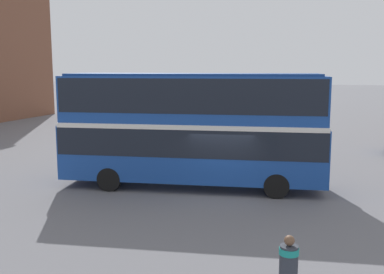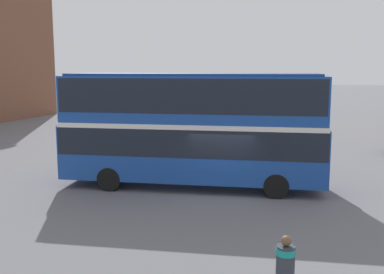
{
  "view_description": "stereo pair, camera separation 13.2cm",
  "coord_description": "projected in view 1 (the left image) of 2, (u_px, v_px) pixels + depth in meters",
  "views": [
    {
      "loc": [
        4.1,
        -17.1,
        5.08
      ],
      "look_at": [
        -1.56,
        0.66,
        2.17
      ],
      "focal_mm": 42.0,
      "sensor_mm": 36.0,
      "label": 1
    },
    {
      "loc": [
        4.22,
        -17.06,
        5.08
      ],
      "look_at": [
        -1.56,
        0.66,
        2.17
      ],
      "focal_mm": 42.0,
      "sensor_mm": 36.0,
      "label": 2
    }
  ],
  "objects": [
    {
      "name": "double_decker_bus",
      "position": [
        192.0,
        123.0,
        18.77
      ],
      "size": [
        11.22,
        4.14,
        4.82
      ],
      "rotation": [
        0.0,
        0.0,
        0.15
      ],
      "color": "#194293",
      "rests_on": "ground_plane"
    },
    {
      "name": "pedestrian_foreground",
      "position": [
        289.0,
        265.0,
        9.29
      ],
      "size": [
        0.56,
        0.56,
        1.67
      ],
      "rotation": [
        0.0,
        0.0,
        2.65
      ],
      "color": "#232328",
      "rests_on": "ground_plane"
    },
    {
      "name": "ground_plane",
      "position": [
        224.0,
        194.0,
        18.11
      ],
      "size": [
        240.0,
        240.0,
        0.0
      ],
      "primitive_type": "plane",
      "color": "slate"
    }
  ]
}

